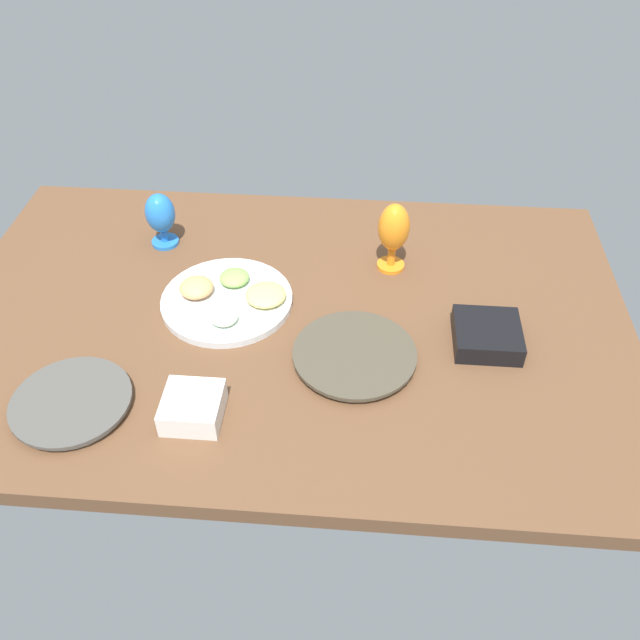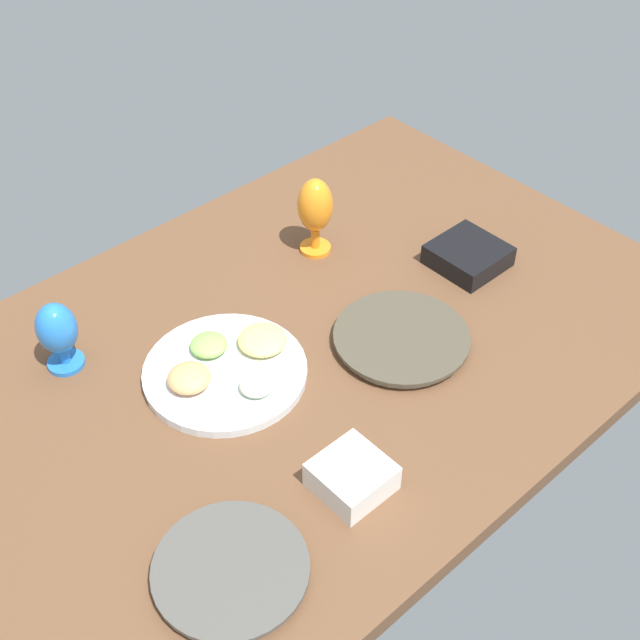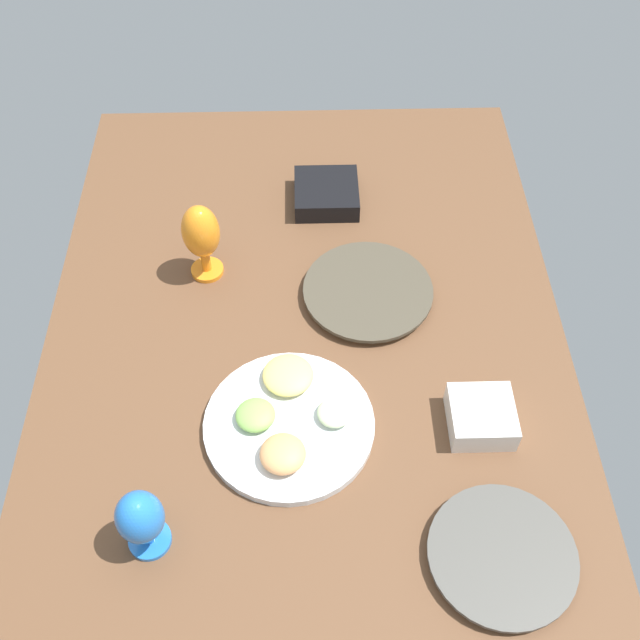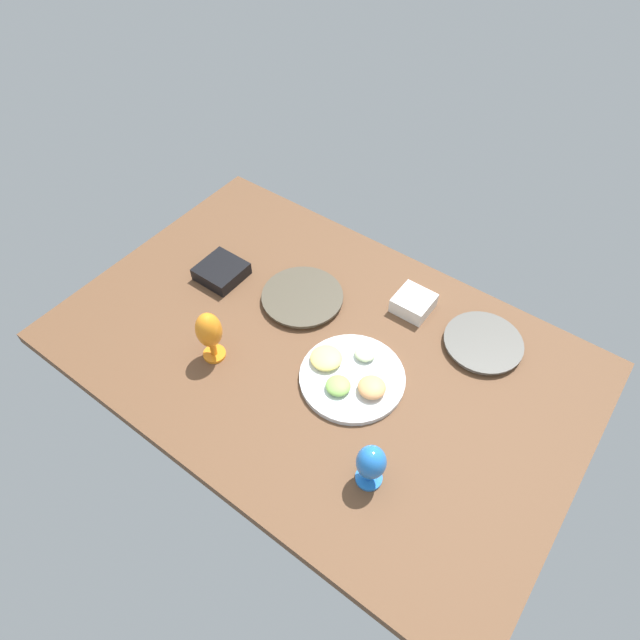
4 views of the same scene
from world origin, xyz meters
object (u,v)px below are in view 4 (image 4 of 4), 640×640
dinner_plate_left (483,343)px  hurricane_glass_orange (209,332)px  dinner_plate_right (302,298)px  square_bowl_white (414,302)px  square_bowl_black (221,271)px  fruit_platter (351,376)px  hurricane_glass_blue (371,464)px

dinner_plate_left → hurricane_glass_orange: (64.10, 51.81, 10.02)cm
hurricane_glass_orange → dinner_plate_right: bearing=-102.9°
square_bowl_white → square_bowl_black: 65.61cm
fruit_platter → hurricane_glass_orange: 43.20cm
square_bowl_black → hurricane_glass_orange: bearing=129.1°
dinner_plate_left → hurricane_glass_blue: size_ratio=1.64×
dinner_plate_right → fruit_platter: bearing=151.7°
hurricane_glass_orange → square_bowl_white: bearing=-126.7°
dinner_plate_left → square_bowl_white: size_ratio=2.09×
fruit_platter → hurricane_glass_blue: bearing=132.9°
square_bowl_white → square_bowl_black: square_bowl_white is taller
dinner_plate_right → fruit_platter: 34.79cm
dinner_plate_right → dinner_plate_left: bearing=-162.3°
dinner_plate_right → square_bowl_black: bearing=14.9°
dinner_plate_right → square_bowl_black: square_bowl_black is taller
fruit_platter → square_bowl_white: 34.89cm
hurricane_glass_blue → square_bowl_white: 61.49cm
dinner_plate_left → square_bowl_white: (25.12, -0.41, 1.82)cm
fruit_platter → hurricane_glass_blue: size_ratio=2.10×
dinner_plate_right → hurricane_glass_blue: (-51.83, 39.28, 7.49)cm
hurricane_glass_blue → square_bowl_white: hurricane_glass_blue is taller
hurricane_glass_orange → square_bowl_white: (-38.98, -52.22, -8.19)cm
fruit_platter → hurricane_glass_orange: size_ratio=1.70×
square_bowl_black → square_bowl_white: bearing=-156.6°
hurricane_glass_blue → square_bowl_black: bearing=-21.3°
hurricane_glass_orange → square_bowl_black: 34.74cm
fruit_platter → square_bowl_black: fruit_platter is taller
dinner_plate_left → square_bowl_black: (85.32, 25.67, 1.45)cm
square_bowl_white → square_bowl_black: bearing=23.4°
hurricane_glass_orange → square_bowl_black: (21.22, -26.14, -8.57)cm
dinner_plate_right → square_bowl_black: (28.97, 7.70, 1.40)cm
dinner_plate_left → fruit_platter: fruit_platter is taller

